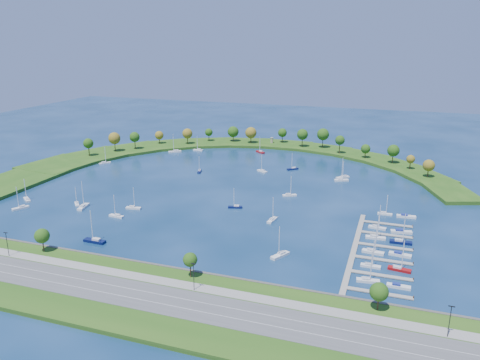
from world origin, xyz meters
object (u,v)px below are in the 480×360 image
(moored_boat_16, at_px, (293,168))
(docked_boat_5, at_px, (400,254))
(moored_boat_19, at_px, (175,151))
(docked_boat_7, at_px, (401,241))
(moored_boat_5, at_px, (198,150))
(moored_boat_1, at_px, (21,207))
(docked_boat_6, at_px, (375,237))
(docked_boat_11, at_px, (406,216))
(moored_boat_8, at_px, (133,207))
(docked_boat_2, at_px, (370,265))
(docked_boat_1, at_px, (398,286))
(docked_boat_8, at_px, (377,227))
(moored_boat_0, at_px, (262,171))
(docked_boat_10, at_px, (385,213))
(moored_boat_2, at_px, (343,177))
(moored_boat_13, at_px, (272,219))
(moored_boat_14, at_px, (235,206))
(moored_boat_6, at_px, (27,199))
(moored_boat_11, at_px, (280,254))
(moored_boat_15, at_px, (95,240))
(moored_boat_17, at_px, (200,171))
(docked_boat_3, at_px, (399,268))
(harbor_tower, at_px, (272,140))
(docked_boat_9, at_px, (401,232))
(moored_boat_18, at_px, (83,206))
(docked_boat_4, at_px, (373,251))
(moored_boat_12, at_px, (105,163))
(docked_boat_0, at_px, (368,280))
(moored_boat_4, at_px, (77,203))
(moored_boat_10, at_px, (260,152))
(moored_boat_3, at_px, (289,195))
(dock_system, at_px, (372,252))
(moored_boat_7, at_px, (341,180))

(moored_boat_16, relative_size, docked_boat_5, 1.29)
(moored_boat_19, distance_m, docked_boat_7, 203.51)
(moored_boat_5, bearing_deg, moored_boat_1, 78.48)
(docked_boat_6, distance_m, docked_boat_11, 33.39)
(moored_boat_8, height_order, docked_boat_2, moored_boat_8)
(docked_boat_1, relative_size, docked_boat_8, 0.70)
(moored_boat_0, height_order, docked_boat_8, docked_boat_8)
(docked_boat_6, bearing_deg, docked_boat_10, 81.56)
(moored_boat_2, bearing_deg, moored_boat_13, 30.40)
(docked_boat_8, bearing_deg, docked_boat_10, 90.96)
(docked_boat_8, height_order, docked_boat_11, docked_boat_8)
(docked_boat_6, bearing_deg, moored_boat_14, 162.84)
(moored_boat_2, bearing_deg, moored_boat_6, -12.22)
(moored_boat_6, bearing_deg, docked_boat_10, -131.02)
(moored_boat_11, xyz_separation_m, docked_boat_11, (47.27, 61.57, -0.27))
(moored_boat_15, height_order, moored_boat_17, moored_boat_15)
(docked_boat_7, distance_m, docked_boat_8, 17.09)
(docked_boat_3, relative_size, docked_boat_8, 1.07)
(moored_boat_13, height_order, docked_boat_10, moored_boat_13)
(harbor_tower, xyz_separation_m, moored_boat_2, (66.68, -75.34, -3.35))
(docked_boat_7, height_order, docked_boat_9, docked_boat_7)
(moored_boat_17, bearing_deg, docked_boat_9, 47.43)
(docked_boat_3, bearing_deg, moored_boat_18, -179.04)
(docked_boat_4, bearing_deg, moored_boat_16, 124.03)
(moored_boat_8, bearing_deg, moored_boat_2, 34.74)
(docked_boat_3, height_order, docked_boat_4, docked_boat_4)
(docked_boat_9, height_order, docked_boat_11, docked_boat_9)
(moored_boat_12, relative_size, docked_boat_0, 0.98)
(moored_boat_5, relative_size, docked_boat_10, 1.10)
(docked_boat_3, bearing_deg, moored_boat_5, 142.02)
(moored_boat_12, height_order, moored_boat_15, moored_boat_15)
(docked_boat_1, height_order, docked_boat_4, docked_boat_4)
(docked_boat_5, xyz_separation_m, docked_boat_7, (0.03, 12.71, 0.30))
(moored_boat_6, bearing_deg, moored_boat_2, -111.40)
(moored_boat_0, bearing_deg, moored_boat_5, -1.29)
(moored_boat_0, bearing_deg, moored_boat_4, 82.72)
(moored_boat_2, relative_size, moored_boat_6, 1.11)
(docked_boat_1, distance_m, docked_boat_4, 27.60)
(moored_boat_11, distance_m, docked_boat_1, 46.52)
(docked_boat_1, height_order, docked_boat_11, docked_boat_11)
(docked_boat_4, distance_m, docked_boat_10, 46.86)
(moored_boat_10, distance_m, moored_boat_16, 51.54)
(docked_boat_0, bearing_deg, moored_boat_13, 129.24)
(moored_boat_4, relative_size, docked_boat_11, 1.07)
(moored_boat_3, bearing_deg, moored_boat_2, 33.65)
(moored_boat_14, bearing_deg, dock_system, 139.75)
(moored_boat_11, relative_size, docked_boat_10, 1.27)
(moored_boat_12, bearing_deg, moored_boat_7, -49.71)
(moored_boat_2, relative_size, docked_boat_1, 1.62)
(moored_boat_18, relative_size, docked_boat_2, 1.27)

